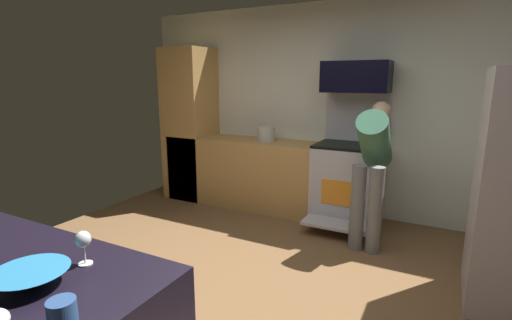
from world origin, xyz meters
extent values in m
cube|color=brown|center=(0.00, 0.00, -0.01)|extent=(5.20, 4.80, 0.02)
cube|color=silver|center=(0.00, 2.34, 1.30)|extent=(5.20, 0.12, 2.60)
cube|color=tan|center=(-0.90, 1.98, 0.45)|extent=(2.40, 0.60, 0.90)
cube|color=tan|center=(-1.90, 1.98, 1.05)|extent=(0.60, 0.60, 2.10)
cube|color=#B9B8C4|center=(0.39, 1.96, 0.46)|extent=(0.76, 0.64, 0.92)
cube|color=black|center=(0.39, 1.96, 0.94)|extent=(0.76, 0.64, 0.03)
cube|color=#B9B8C4|center=(0.39, 2.25, 1.24)|extent=(0.76, 0.06, 0.58)
cube|color=orange|center=(0.39, 1.63, 0.45)|extent=(0.44, 0.01, 0.28)
cube|color=#B9B8C4|center=(0.39, 1.49, 0.14)|extent=(0.72, 0.31, 0.03)
cube|color=black|center=(0.39, 2.06, 1.71)|extent=(0.74, 0.38, 0.35)
cylinder|color=slate|center=(0.65, 1.29, 0.43)|extent=(0.14, 0.14, 0.87)
cylinder|color=slate|center=(0.82, 1.29, 0.43)|extent=(0.14, 0.14, 0.87)
cylinder|color=#40795B|center=(0.74, 1.52, 1.08)|extent=(0.30, 0.66, 0.64)
sphere|color=tan|center=(0.74, 1.79, 1.36)|extent=(0.20, 0.20, 0.20)
cone|color=teal|center=(0.00, -1.51, 0.93)|extent=(0.29, 0.29, 0.07)
cylinder|color=silver|center=(0.04, -1.30, 0.90)|extent=(0.06, 0.06, 0.01)
cylinder|color=silver|center=(0.04, -1.30, 0.94)|extent=(0.01, 0.01, 0.07)
ellipsoid|color=silver|center=(0.04, -1.30, 1.02)|extent=(0.07, 0.07, 0.07)
cylinder|color=#2D4D83|center=(0.33, -1.61, 0.95)|extent=(0.09, 0.09, 0.10)
cylinder|color=beige|center=(-0.70, 1.98, 0.99)|extent=(0.23, 0.23, 0.19)
camera|label=1|loc=(1.36, -2.25, 1.68)|focal=25.90mm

